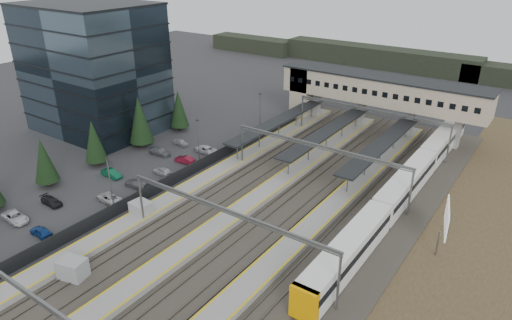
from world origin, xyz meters
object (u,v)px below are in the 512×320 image
Objects in this scene: footbridge at (366,90)px; train at (406,185)px; relay_cabin_far at (141,210)px; office_building at (94,68)px; billboard at (447,219)px; relay_cabin_near at (73,269)px.

train is at bearing -55.09° from footbridge.
relay_cabin_far is at bearing -102.55° from footbridge.
office_building is 3.93× the size of billboard.
footbridge reaches higher than relay_cabin_far.
billboard is (31.67, 29.82, 2.47)m from relay_cabin_near.
relay_cabin_far is (-3.27, 12.89, 0.00)m from relay_cabin_near.
train is 9.84× the size of billboard.
office_building reaches higher than train.
relay_cabin_near is at bearing -97.05° from footbridge.
billboard reaches higher than relay_cabin_near.
footbridge is (10.95, 49.17, 6.71)m from relay_cabin_far.
billboard is (7.70, -8.88, 1.60)m from train.
office_building is at bearing -145.53° from footbridge.
relay_cabin_near is 62.89m from footbridge.
train is (23.97, 38.70, 0.87)m from relay_cabin_near.
billboard is at bearing -1.90° from office_building.
footbridge reaches higher than billboard.
office_building is 49.46m from relay_cabin_near.
billboard is (23.99, -32.24, -4.25)m from footbridge.
footbridge is 0.66× the size of train.
train is (27.25, 25.81, 0.87)m from relay_cabin_far.
relay_cabin_far is 0.46× the size of billboard.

